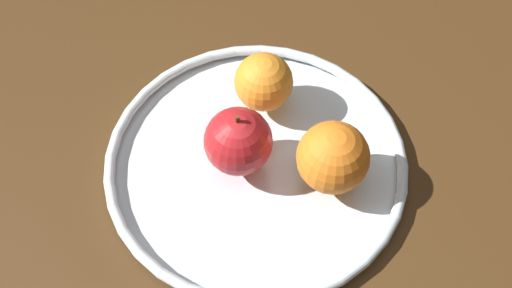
{
  "coord_description": "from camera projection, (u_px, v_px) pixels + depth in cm",
  "views": [
    {
      "loc": [
        -28.84,
        26.62,
        65.41
      ],
      "look_at": [
        0.0,
        0.0,
        4.8
      ],
      "focal_mm": 48.54,
      "sensor_mm": 36.0,
      "label": 1
    }
  ],
  "objects": [
    {
      "name": "orange_front_right",
      "position": [
        264.0,
        82.0,
        0.76
      ],
      "size": [
        6.59,
        6.59,
        6.59
      ],
      "primitive_type": "sphere",
      "color": "orange",
      "rests_on": "fruit_bowl"
    },
    {
      "name": "orange_back_left",
      "position": [
        333.0,
        158.0,
        0.7
      ],
      "size": [
        7.61,
        7.61,
        7.61
      ],
      "primitive_type": "sphere",
      "color": "orange",
      "rests_on": "fruit_bowl"
    },
    {
      "name": "apple",
      "position": [
        238.0,
        141.0,
        0.72
      ],
      "size": [
        7.27,
        7.27,
        8.07
      ],
      "color": "red",
      "rests_on": "fruit_bowl"
    },
    {
      "name": "fruit_bowl",
      "position": [
        256.0,
        163.0,
        0.75
      ],
      "size": [
        33.07,
        33.07,
        1.8
      ],
      "color": "silver",
      "rests_on": "ground_plane"
    },
    {
      "name": "ground_plane",
      "position": [
        256.0,
        177.0,
        0.78
      ],
      "size": [
        118.3,
        118.3,
        4.0
      ],
      "primitive_type": "cube",
      "color": "#452B13"
    }
  ]
}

